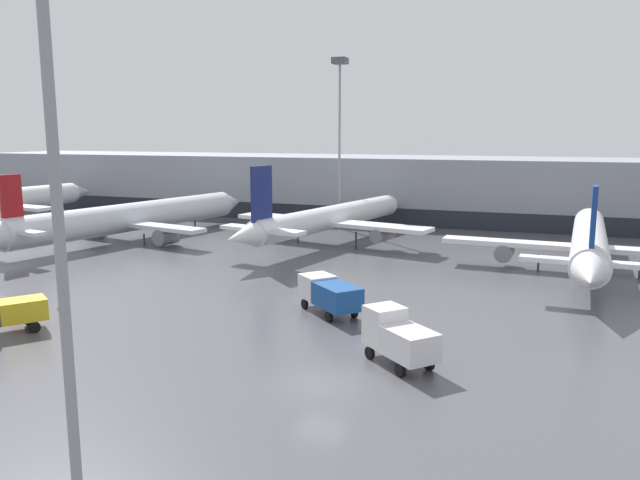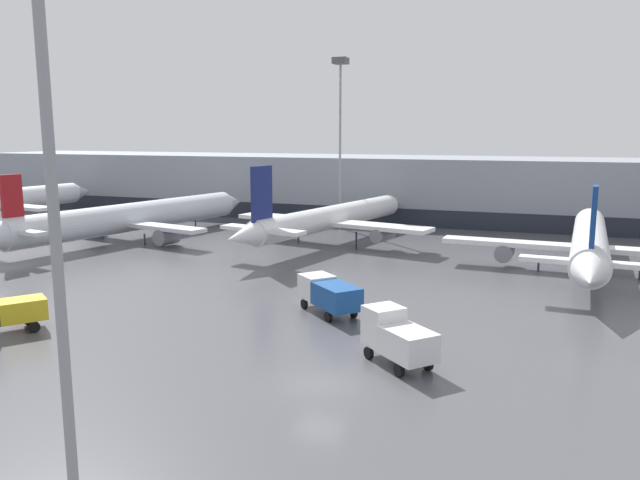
% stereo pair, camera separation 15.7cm
% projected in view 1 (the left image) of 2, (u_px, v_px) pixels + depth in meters
% --- Properties ---
extents(ground_plane, '(320.00, 320.00, 0.00)m').
position_uv_depth(ground_plane, '(321.00, 383.00, 31.47)').
color(ground_plane, '#4C4C51').
extents(terminal_building, '(160.00, 29.56, 9.00)m').
position_uv_depth(terminal_building, '(470.00, 190.00, 88.03)').
color(terminal_building, gray).
rests_on(terminal_building, ground_plane).
extents(parked_jet_1, '(22.64, 40.12, 8.52)m').
position_uv_depth(parked_jet_1, '(128.00, 218.00, 72.36)').
color(parked_jet_1, silver).
rests_on(parked_jet_1, ground_plane).
extents(parked_jet_2, '(25.94, 33.77, 8.79)m').
position_uv_depth(parked_jet_2, '(589.00, 242.00, 55.39)').
color(parked_jet_2, white).
rests_on(parked_jet_2, ground_plane).
extents(parked_jet_3, '(23.90, 34.77, 9.42)m').
position_uv_depth(parked_jet_3, '(329.00, 218.00, 69.44)').
color(parked_jet_3, white).
rests_on(parked_jet_3, ground_plane).
extents(service_truck_0, '(5.69, 5.40, 2.40)m').
position_uv_depth(service_truck_0, '(329.00, 293.00, 43.43)').
color(service_truck_0, '#19478C').
rests_on(service_truck_0, ground_plane).
extents(service_truck_1, '(4.16, 4.71, 2.84)m').
position_uv_depth(service_truck_1, '(4.00, 310.00, 39.06)').
color(service_truck_1, gold).
rests_on(service_truck_1, ground_plane).
extents(service_truck_2, '(4.84, 4.64, 2.92)m').
position_uv_depth(service_truck_2, '(398.00, 336.00, 33.89)').
color(service_truck_2, silver).
rests_on(service_truck_2, ground_plane).
extents(traffic_cone_0, '(0.44, 0.44, 0.78)m').
position_uv_depth(traffic_cone_0, '(67.00, 226.00, 81.99)').
color(traffic_cone_0, orange).
rests_on(traffic_cone_0, ground_plane).
extents(traffic_cone_1, '(0.39, 0.39, 0.75)m').
position_uv_depth(traffic_cone_1, '(60.00, 305.00, 44.42)').
color(traffic_cone_1, orange).
rests_on(traffic_cone_1, ground_plane).
extents(traffic_cone_2, '(0.51, 0.51, 0.58)m').
position_uv_depth(traffic_cone_2, '(73.00, 227.00, 81.25)').
color(traffic_cone_2, orange).
rests_on(traffic_cone_2, ground_plane).
extents(apron_light_mast_2, '(1.80, 1.80, 18.22)m').
position_uv_depth(apron_light_mast_2, '(46.00, 55.00, 15.40)').
color(apron_light_mast_2, gray).
rests_on(apron_light_mast_2, ground_plane).
extents(apron_light_mast_4, '(1.80, 1.80, 21.85)m').
position_uv_depth(apron_light_mast_4, '(340.00, 98.00, 79.57)').
color(apron_light_mast_4, gray).
rests_on(apron_light_mast_4, ground_plane).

